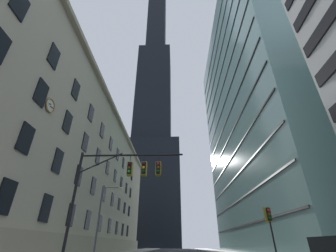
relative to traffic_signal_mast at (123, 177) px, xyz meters
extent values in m
cube|color=#B2A88E|center=(-15.27, 20.69, 6.14)|extent=(15.96, 62.52, 23.51)
cube|color=#9E937A|center=(-7.04, 20.69, 17.19)|extent=(0.70, 62.52, 0.60)
cube|color=#9E937A|center=(-7.14, 20.69, -4.52)|extent=(0.50, 62.52, 2.20)
cube|color=black|center=(-7.24, -1.56, -1.62)|extent=(0.14, 1.40, 2.20)
cube|color=black|center=(-7.24, 3.44, -1.62)|extent=(0.14, 1.40, 2.20)
cube|color=black|center=(-7.24, 8.44, -1.62)|extent=(0.14, 1.40, 2.20)
cube|color=black|center=(-7.24, 13.44, -1.62)|extent=(0.14, 1.40, 2.20)
cube|color=black|center=(-7.24, 18.44, -1.62)|extent=(0.14, 1.40, 2.20)
cube|color=black|center=(-7.24, 23.44, -1.62)|extent=(0.14, 1.40, 2.20)
cube|color=black|center=(-7.24, 28.44, -1.62)|extent=(0.14, 1.40, 2.20)
cube|color=black|center=(-7.24, 33.44, -1.62)|extent=(0.14, 1.40, 2.20)
cube|color=black|center=(-7.24, 38.44, -1.62)|extent=(0.14, 1.40, 2.20)
cube|color=black|center=(-7.24, -1.56, 2.58)|extent=(0.14, 1.40, 2.20)
cube|color=black|center=(-7.24, 3.44, 2.58)|extent=(0.14, 1.40, 2.20)
cube|color=black|center=(-7.24, 8.44, 2.58)|extent=(0.14, 1.40, 2.20)
cube|color=black|center=(-7.24, 13.44, 2.58)|extent=(0.14, 1.40, 2.20)
cube|color=black|center=(-7.24, 18.44, 2.58)|extent=(0.14, 1.40, 2.20)
cube|color=black|center=(-7.24, 23.44, 2.58)|extent=(0.14, 1.40, 2.20)
cube|color=black|center=(-7.24, 28.44, 2.58)|extent=(0.14, 1.40, 2.20)
cube|color=black|center=(-7.24, 33.44, 2.58)|extent=(0.14, 1.40, 2.20)
cube|color=black|center=(-7.24, 38.44, 2.58)|extent=(0.14, 1.40, 2.20)
cube|color=black|center=(-7.24, -1.56, 6.78)|extent=(0.14, 1.40, 2.20)
cube|color=black|center=(-7.24, 3.44, 6.78)|extent=(0.14, 1.40, 2.20)
cube|color=black|center=(-7.24, 8.44, 6.78)|extent=(0.14, 1.40, 2.20)
cube|color=black|center=(-7.24, 13.44, 6.78)|extent=(0.14, 1.40, 2.20)
cube|color=black|center=(-7.24, 18.44, 6.78)|extent=(0.14, 1.40, 2.20)
cube|color=black|center=(-7.24, 23.44, 6.78)|extent=(0.14, 1.40, 2.20)
cube|color=black|center=(-7.24, 28.44, 6.78)|extent=(0.14, 1.40, 2.20)
cube|color=black|center=(-7.24, 33.44, 6.78)|extent=(0.14, 1.40, 2.20)
cube|color=black|center=(-7.24, 38.44, 6.78)|extent=(0.14, 1.40, 2.20)
cube|color=black|center=(-7.24, -6.56, 10.98)|extent=(0.14, 1.40, 2.20)
cube|color=black|center=(-7.24, -1.56, 10.98)|extent=(0.14, 1.40, 2.20)
cube|color=black|center=(-7.24, 3.44, 10.98)|extent=(0.14, 1.40, 2.20)
cube|color=black|center=(-7.24, 8.44, 10.98)|extent=(0.14, 1.40, 2.20)
cube|color=black|center=(-7.24, 13.44, 10.98)|extent=(0.14, 1.40, 2.20)
cube|color=black|center=(-7.24, 18.44, 10.98)|extent=(0.14, 1.40, 2.20)
cube|color=black|center=(-7.24, 23.44, 10.98)|extent=(0.14, 1.40, 2.20)
cube|color=black|center=(-7.24, 28.44, 10.98)|extent=(0.14, 1.40, 2.20)
cube|color=black|center=(-7.24, 33.44, 10.98)|extent=(0.14, 1.40, 2.20)
cube|color=black|center=(-7.24, 38.44, 10.98)|extent=(0.14, 1.40, 2.20)
torus|color=olive|center=(-7.17, -0.06, 6.51)|extent=(0.12, 1.34, 1.34)
cylinder|color=silver|center=(-7.21, -0.06, 6.51)|extent=(0.05, 1.15, 1.15)
cube|color=black|center=(-7.14, -0.20, 6.57)|extent=(0.03, 0.34, 0.21)
cube|color=black|center=(-7.14, 0.18, 6.47)|extent=(0.03, 0.51, 0.15)
cube|color=black|center=(-8.13, 90.10, 17.22)|extent=(27.92, 27.92, 45.67)
cube|color=black|center=(-8.13, 90.10, 73.27)|extent=(19.55, 19.55, 66.43)
cube|color=black|center=(-8.13, 90.10, 148.00)|extent=(12.56, 12.56, 83.04)
cube|color=gray|center=(23.74, 25.13, 21.36)|extent=(18.06, 44.85, 53.96)
cube|color=black|center=(14.67, 25.13, -1.62)|extent=(0.12, 43.85, 0.24)
cube|color=black|center=(14.67, 25.13, 2.38)|extent=(0.12, 43.85, 0.24)
cube|color=black|center=(14.67, 25.13, 6.38)|extent=(0.12, 43.85, 0.24)
cube|color=black|center=(14.67, 25.13, 10.38)|extent=(0.12, 43.85, 0.24)
cube|color=black|center=(14.67, 25.13, 14.38)|extent=(0.12, 43.85, 0.24)
cube|color=black|center=(14.67, 25.13, 18.38)|extent=(0.12, 43.85, 0.24)
cube|color=black|center=(14.67, 25.13, 22.38)|extent=(0.12, 43.85, 0.24)
cube|color=black|center=(14.67, 25.13, 26.38)|extent=(0.12, 43.85, 0.24)
cube|color=black|center=(14.67, 25.13, 30.38)|extent=(0.12, 43.85, 0.24)
cube|color=black|center=(14.67, 25.13, 34.38)|extent=(0.12, 43.85, 0.24)
cube|color=black|center=(14.67, 25.13, 38.38)|extent=(0.12, 43.85, 0.24)
cube|color=black|center=(14.67, 25.13, 42.38)|extent=(0.12, 43.85, 0.24)
cylinder|color=black|center=(-3.40, -0.05, -1.75)|extent=(0.20, 0.20, 7.44)
cylinder|color=black|center=(0.51, -0.05, 1.72)|extent=(7.83, 0.14, 0.14)
cylinder|color=black|center=(-1.84, -0.05, 1.12)|extent=(3.22, 0.10, 1.62)
cylinder|color=black|center=(0.42, -0.05, 1.42)|extent=(0.04, 0.04, 0.60)
cube|color=black|center=(0.42, -0.05, 0.67)|extent=(0.30, 0.30, 0.90)
cube|color=olive|center=(0.42, 0.12, 0.67)|extent=(0.40, 0.40, 1.04)
sphere|color=#450808|center=(0.42, -0.21, 0.95)|extent=(0.20, 0.20, 0.20)
sphere|color=#4B3A08|center=(0.42, -0.21, 0.67)|extent=(0.20, 0.20, 0.20)
sphere|color=green|center=(0.42, -0.21, 0.39)|extent=(0.20, 0.20, 0.20)
cylinder|color=black|center=(1.49, -0.05, 1.42)|extent=(0.04, 0.04, 0.60)
cube|color=black|center=(1.49, -0.05, 0.67)|extent=(0.30, 0.30, 0.90)
cube|color=olive|center=(1.49, 0.12, 0.67)|extent=(0.40, 0.40, 1.04)
sphere|color=#450808|center=(1.49, -0.21, 0.95)|extent=(0.20, 0.20, 0.20)
sphere|color=yellow|center=(1.49, -0.21, 0.67)|extent=(0.20, 0.20, 0.20)
sphere|color=#083D10|center=(1.49, -0.21, 0.39)|extent=(0.20, 0.20, 0.20)
cylinder|color=black|center=(2.57, -0.05, 1.42)|extent=(0.04, 0.04, 0.60)
cube|color=black|center=(2.57, -0.05, 0.67)|extent=(0.30, 0.30, 0.90)
cube|color=olive|center=(2.57, 0.12, 0.67)|extent=(0.40, 0.40, 1.04)
sphere|color=red|center=(2.57, -0.21, 0.95)|extent=(0.20, 0.20, 0.20)
sphere|color=#4B3A08|center=(2.57, -0.21, 0.67)|extent=(0.20, 0.20, 0.20)
sphere|color=#083D10|center=(2.57, -0.21, 0.39)|extent=(0.20, 0.20, 0.20)
cylinder|color=black|center=(10.85, 2.11, -3.66)|extent=(0.12, 0.12, 3.62)
cube|color=black|center=(10.85, 2.11, -2.35)|extent=(0.30, 0.30, 0.90)
cube|color=olive|center=(10.85, 2.28, -2.35)|extent=(0.40, 0.40, 1.04)
sphere|color=red|center=(10.85, 1.95, -2.07)|extent=(0.20, 0.20, 0.20)
sphere|color=#4B3A08|center=(10.85, 1.95, -2.35)|extent=(0.20, 0.20, 0.20)
sphere|color=#083D10|center=(10.85, 1.95, -2.63)|extent=(0.20, 0.20, 0.20)
cylinder|color=#47474C|center=(-4.52, 9.32, -1.96)|extent=(0.18, 0.18, 7.02)
cylinder|color=#47474C|center=(-3.46, 9.32, 1.40)|extent=(2.10, 0.10, 0.10)
ellipsoid|color=#EFE5C6|center=(-2.41, 9.32, 1.30)|extent=(0.56, 0.32, 0.24)
camera|label=1|loc=(3.86, -15.90, -4.38)|focal=23.41mm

